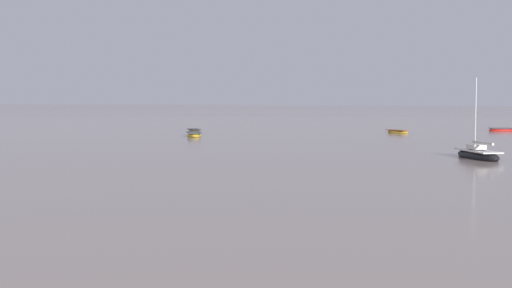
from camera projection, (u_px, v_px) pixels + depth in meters
sailboat_moored_0 at (478, 155)px, 47.49m from camera, size 4.17×5.50×6.04m
rowboat_moored_0 at (194, 131)px, 83.96m from camera, size 3.33×3.77×0.60m
rowboat_moored_2 at (194, 135)px, 75.06m from camera, size 3.59×4.58×0.70m
rowboat_moored_4 at (398, 132)px, 82.35m from camera, size 3.50×3.17×0.56m
rowboat_moored_6 at (503, 130)px, 87.33m from camera, size 4.01×2.68×0.60m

